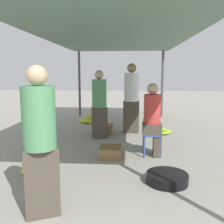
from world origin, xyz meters
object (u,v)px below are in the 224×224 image
at_px(banana_pile_left_1, 89,121).
at_px(shopper_walking_mid, 99,103).
at_px(vendor_seated, 153,118).
at_px(basin_black, 167,178).
at_px(shopper_walking_far, 131,97).
at_px(banana_pile_right_0, 151,117).
at_px(banana_pile_left_0, 34,168).
at_px(vendor_foreground, 40,140).
at_px(crate_mid, 104,129).
at_px(banana_pile_right_1, 162,132).
at_px(stool, 152,137).
at_px(crate_near, 110,152).

distance_m(banana_pile_left_1, shopper_walking_mid, 1.96).
relative_size(vendor_seated, shopper_walking_mid, 0.85).
bearing_deg(basin_black, shopper_walking_far, 99.18).
bearing_deg(banana_pile_right_0, banana_pile_left_0, -115.24).
distance_m(vendor_foreground, banana_pile_left_1, 5.04).
bearing_deg(banana_pile_right_0, vendor_foreground, -106.03).
bearing_deg(banana_pile_left_1, banana_pile_right_0, 17.46).
bearing_deg(shopper_walking_far, crate_mid, -169.06).
height_order(banana_pile_left_0, banana_pile_right_0, banana_pile_right_0).
height_order(banana_pile_left_0, crate_mid, crate_mid).
bearing_deg(crate_mid, banana_pile_right_1, 0.11).
bearing_deg(vendor_seated, basin_black, -85.14).
bearing_deg(shopper_walking_far, banana_pile_left_0, -118.18).
xyz_separation_m(vendor_foreground, banana_pile_right_1, (1.72, 3.70, -0.75)).
relative_size(stool, banana_pile_left_0, 1.05).
bearing_deg(vendor_seated, stool, -178.15).
height_order(basin_black, banana_pile_right_1, banana_pile_right_1).
xyz_separation_m(vendor_foreground, vendor_seated, (1.34, 2.04, -0.13)).
height_order(vendor_seated, banana_pile_left_0, vendor_seated).
relative_size(vendor_seated, crate_near, 3.47).
bearing_deg(banana_pile_left_0, banana_pile_right_0, 64.76).
xyz_separation_m(stool, banana_pile_left_1, (-1.62, 2.93, -0.27)).
height_order(vendor_foreground, vendor_seated, vendor_foreground).
distance_m(banana_pile_right_1, crate_near, 2.14).
bearing_deg(banana_pile_left_0, vendor_foreground, -64.39).
bearing_deg(banana_pile_left_0, crate_mid, 73.31).
relative_size(stool, shopper_walking_far, 0.24).
bearing_deg(banana_pile_left_0, shopper_walking_far, 61.82).
distance_m(banana_pile_left_1, banana_pile_right_0, 2.00).
relative_size(banana_pile_left_0, crate_near, 1.06).
bearing_deg(basin_black, banana_pile_right_0, 87.97).
xyz_separation_m(banana_pile_left_1, shopper_walking_far, (1.27, -1.14, 0.83)).
xyz_separation_m(banana_pile_left_1, shopper_walking_mid, (0.53, -1.73, 0.74)).
distance_m(banana_pile_right_0, crate_mid, 2.30).
xyz_separation_m(basin_black, shopper_walking_far, (-0.48, 2.95, 0.83)).
bearing_deg(banana_pile_left_0, basin_black, -5.72).
height_order(crate_mid, shopper_walking_mid, shopper_walking_mid).
bearing_deg(shopper_walking_far, banana_pile_right_0, 69.73).
xyz_separation_m(banana_pile_left_0, banana_pile_right_1, (2.24, 2.62, -0.02)).
height_order(basin_black, crate_mid, crate_mid).
bearing_deg(banana_pile_left_1, shopper_walking_mid, -73.09).
bearing_deg(stool, shopper_walking_far, 101.32).
bearing_deg(crate_near, banana_pile_left_1, 106.03).
distance_m(basin_black, shopper_walking_mid, 2.75).
distance_m(vendor_foreground, stool, 2.48).
bearing_deg(stool, shopper_walking_mid, 132.57).
relative_size(banana_pile_right_1, crate_mid, 1.22).
xyz_separation_m(vendor_seated, crate_mid, (-1.07, 1.66, -0.58)).
bearing_deg(vendor_foreground, basin_black, 31.62).
height_order(basin_black, shopper_walking_far, shopper_walking_far).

